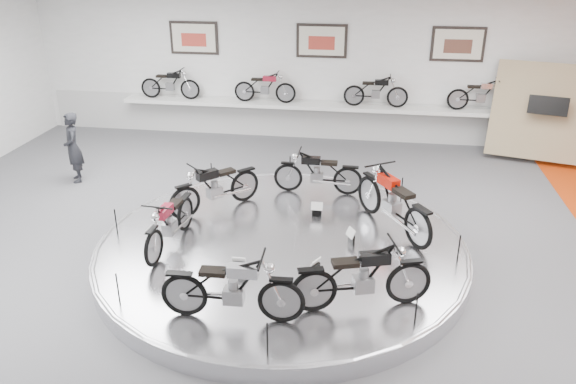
# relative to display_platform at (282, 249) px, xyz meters

# --- Properties ---
(floor) EXTENTS (16.00, 16.00, 0.00)m
(floor) POSITION_rel_display_platform_xyz_m (0.00, -0.30, -0.15)
(floor) COLOR #545457
(floor) RESTS_ON ground
(ceiling) EXTENTS (16.00, 16.00, 0.00)m
(ceiling) POSITION_rel_display_platform_xyz_m (0.00, -0.30, 3.85)
(ceiling) COLOR white
(ceiling) RESTS_ON wall_back
(wall_back) EXTENTS (16.00, 0.00, 16.00)m
(wall_back) POSITION_rel_display_platform_xyz_m (0.00, 6.70, 1.85)
(wall_back) COLOR white
(wall_back) RESTS_ON floor
(dado_band) EXTENTS (15.68, 0.04, 1.10)m
(dado_band) POSITION_rel_display_platform_xyz_m (0.00, 6.68, 0.40)
(dado_band) COLOR #BCBCBA
(dado_band) RESTS_ON floor
(display_platform) EXTENTS (6.40, 6.40, 0.30)m
(display_platform) POSITION_rel_display_platform_xyz_m (0.00, 0.00, 0.00)
(display_platform) COLOR silver
(display_platform) RESTS_ON floor
(platform_rim) EXTENTS (6.40, 6.40, 0.10)m
(platform_rim) POSITION_rel_display_platform_xyz_m (0.00, 0.00, 0.12)
(platform_rim) COLOR #B2B2BA
(platform_rim) RESTS_ON display_platform
(shelf) EXTENTS (11.00, 0.55, 0.10)m
(shelf) POSITION_rel_display_platform_xyz_m (0.00, 6.40, 0.85)
(shelf) COLOR silver
(shelf) RESTS_ON wall_back
(poster_left) EXTENTS (1.35, 0.06, 0.88)m
(poster_left) POSITION_rel_display_platform_xyz_m (-3.50, 6.66, 2.55)
(poster_left) COLOR beige
(poster_left) RESTS_ON wall_back
(poster_center) EXTENTS (1.35, 0.06, 0.88)m
(poster_center) POSITION_rel_display_platform_xyz_m (0.00, 6.66, 2.55)
(poster_center) COLOR beige
(poster_center) RESTS_ON wall_back
(poster_right) EXTENTS (1.35, 0.06, 0.88)m
(poster_right) POSITION_rel_display_platform_xyz_m (3.50, 6.66, 2.55)
(poster_right) COLOR beige
(poster_right) RESTS_ON wall_back
(display_panel) EXTENTS (2.56, 1.52, 2.30)m
(display_panel) POSITION_rel_display_platform_xyz_m (5.60, 5.80, 1.10)
(display_panel) COLOR #95805E
(display_panel) RESTS_ON floor
(shelf_bike_a) EXTENTS (1.22, 0.43, 0.73)m
(shelf_bike_a) POSITION_rel_display_platform_xyz_m (-4.20, 6.40, 1.27)
(shelf_bike_a) COLOR black
(shelf_bike_a) RESTS_ON shelf
(shelf_bike_b) EXTENTS (1.22, 0.43, 0.73)m
(shelf_bike_b) POSITION_rel_display_platform_xyz_m (-1.50, 6.40, 1.27)
(shelf_bike_b) COLOR maroon
(shelf_bike_b) RESTS_ON shelf
(shelf_bike_c) EXTENTS (1.22, 0.43, 0.73)m
(shelf_bike_c) POSITION_rel_display_platform_xyz_m (1.50, 6.40, 1.27)
(shelf_bike_c) COLOR black
(shelf_bike_c) RESTS_ON shelf
(shelf_bike_d) EXTENTS (1.22, 0.43, 0.73)m
(shelf_bike_d) POSITION_rel_display_platform_xyz_m (4.20, 6.40, 1.27)
(shelf_bike_d) COLOR #B9BABE
(shelf_bike_d) RESTS_ON shelf
(bike_a) EXTENTS (1.62, 1.96, 1.12)m
(bike_a) POSITION_rel_display_platform_xyz_m (1.89, 0.78, 0.71)
(bike_a) COLOR #AD1104
(bike_a) RESTS_ON display_platform
(bike_b) EXTENTS (1.56, 0.56, 0.92)m
(bike_b) POSITION_rel_display_platform_xyz_m (0.40, 2.20, 0.61)
(bike_b) COLOR black
(bike_b) RESTS_ON display_platform
(bike_c) EXTENTS (1.59, 1.62, 0.99)m
(bike_c) POSITION_rel_display_platform_xyz_m (-1.47, 1.10, 0.64)
(bike_c) COLOR black
(bike_c) RESTS_ON display_platform
(bike_d) EXTENTS (0.70, 1.63, 0.93)m
(bike_d) POSITION_rel_display_platform_xyz_m (-1.85, -0.42, 0.62)
(bike_d) COLOR maroon
(bike_d) RESTS_ON display_platform
(bike_e) EXTENTS (1.72, 0.66, 1.00)m
(bike_e) POSITION_rel_display_platform_xyz_m (-0.31, -2.24, 0.65)
(bike_e) COLOR #B9BABE
(bike_e) RESTS_ON display_platform
(bike_f) EXTENTS (1.83, 1.09, 1.02)m
(bike_f) POSITION_rel_display_platform_xyz_m (1.42, -1.71, 0.66)
(bike_f) COLOR black
(bike_f) RESTS_ON display_platform
(visitor) EXTENTS (0.64, 0.70, 1.62)m
(visitor) POSITION_rel_display_platform_xyz_m (-5.25, 2.73, 0.66)
(visitor) COLOR black
(visitor) RESTS_ON floor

